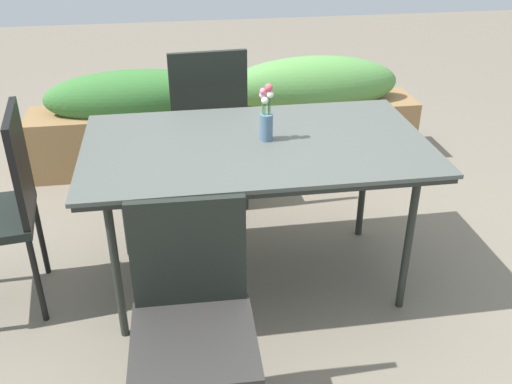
# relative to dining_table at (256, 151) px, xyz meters

# --- Properties ---
(ground_plane) EXTENTS (12.00, 12.00, 0.00)m
(ground_plane) POSITION_rel_dining_table_xyz_m (0.03, 0.05, -0.72)
(ground_plane) COLOR #756B5B
(dining_table) EXTENTS (1.56, 0.90, 0.76)m
(dining_table) POSITION_rel_dining_table_xyz_m (0.00, 0.00, 0.00)
(dining_table) COLOR #4C514C
(dining_table) RESTS_ON ground
(chair_near_left) EXTENTS (0.43, 0.43, 0.89)m
(chair_near_left) POSITION_rel_dining_table_xyz_m (-0.35, -0.83, -0.21)
(chair_near_left) COLOR #2D2B29
(chair_near_left) RESTS_ON ground
(chair_end_left) EXTENTS (0.47, 0.47, 0.96)m
(chair_end_left) POSITION_rel_dining_table_xyz_m (-1.15, 0.01, -0.17)
(chair_end_left) COLOR black
(chair_end_left) RESTS_ON ground
(chair_far_side) EXTENTS (0.48, 0.48, 1.00)m
(chair_far_side) POSITION_rel_dining_table_xyz_m (-0.17, 0.82, -0.15)
(chair_far_side) COLOR black
(chair_far_side) RESTS_ON ground
(flower_vase) EXTENTS (0.06, 0.06, 0.27)m
(flower_vase) POSITION_rel_dining_table_xyz_m (0.05, 0.02, 0.15)
(flower_vase) COLOR slate
(flower_vase) RESTS_ON dining_table
(planter_box) EXTENTS (2.69, 0.39, 0.75)m
(planter_box) POSITION_rel_dining_table_xyz_m (0.02, 1.40, -0.37)
(planter_box) COLOR olive
(planter_box) RESTS_ON ground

